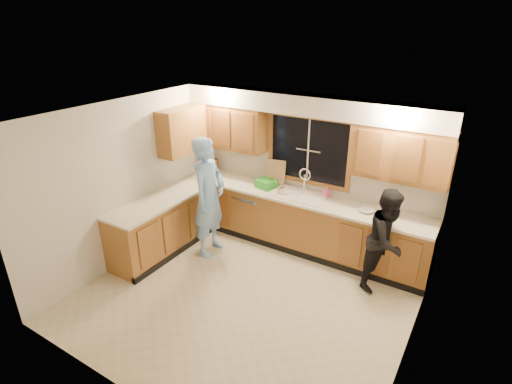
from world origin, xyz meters
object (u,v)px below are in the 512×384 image
knife_block (214,165)px  bowl (367,211)px  sink (299,199)px  woman (388,240)px  dish_crate (266,184)px  dishwasher (253,212)px  soap_bottle (327,192)px  man (209,197)px  stove (136,241)px

knife_block → bowl: 2.94m
sink → knife_block: sink is taller
woman → knife_block: size_ratio=6.22×
woman → sink: bearing=96.8°
knife_block → dish_crate: 1.20m
dishwasher → soap_bottle: bearing=8.5°
dish_crate → knife_block: bearing=173.4°
man → woman: bearing=-85.7°
sink → dishwasher: bearing=-179.0°
man → knife_block: 1.26m
sink → woman: size_ratio=0.58×
man → soap_bottle: bearing=-62.7°
sink → soap_bottle: 0.46m
knife_block → stove: bearing=-110.4°
dishwasher → stove: 2.04m
man → bowl: 2.40m
dishwasher → bowl: bowl is taller
dish_crate → soap_bottle: size_ratio=1.49×
stove → woman: woman is taller
dishwasher → bowl: size_ratio=4.08×
knife_block → dishwasher: bearing=-31.0°
stove → bowl: size_ratio=4.47×
bowl → dish_crate: bearing=178.6°
woman → soap_bottle: (-1.12, 0.50, 0.28)m
dishwasher → dish_crate: dish_crate is taller
dish_crate → soap_bottle: 1.03m
bowl → woman: bearing=-37.5°
sink → soap_bottle: bearing=23.2°
soap_bottle → bowl: (0.71, -0.19, -0.07)m
knife_block → man: bearing=-77.2°
stove → soap_bottle: size_ratio=4.67×
dishwasher → knife_block: bearing=169.8°
stove → woman: (3.32, 1.49, 0.29)m
man → dishwasher: bearing=-24.7°
stove → knife_block: knife_block is taller
man → bowl: man is taller
sink → stove: bearing=-134.6°
dishwasher → knife_block: (-0.96, 0.17, 0.63)m
man → knife_block: size_ratio=8.09×
soap_bottle → dish_crate: bearing=-171.6°
stove → man: (0.68, 0.94, 0.51)m
man → soap_bottle: 1.85m
dishwasher → woman: (2.37, -0.32, 0.33)m
knife_block → bowl: size_ratio=1.18×
sink → stove: 2.60m
woman → knife_block: 3.38m
stove → soap_bottle: 3.03m
stove → bowl: 3.46m
dishwasher → woman: size_ratio=0.55×
dishwasher → stove: bearing=-117.7°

